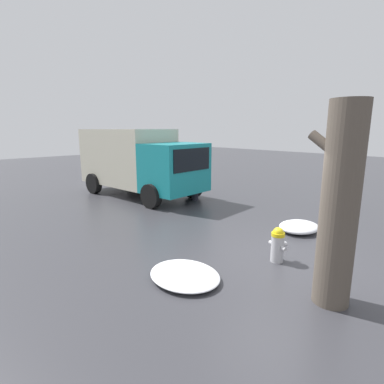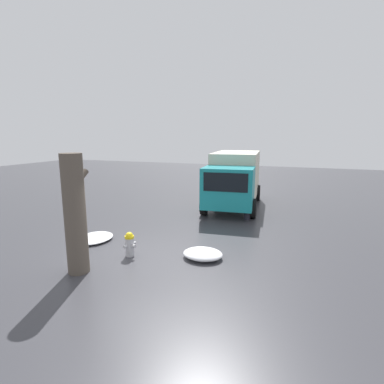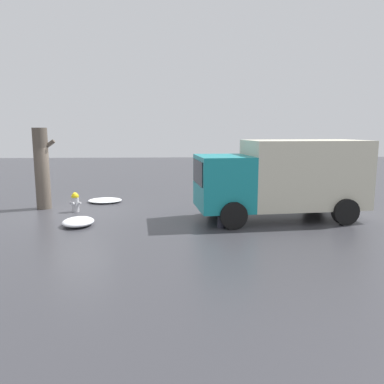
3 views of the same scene
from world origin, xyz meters
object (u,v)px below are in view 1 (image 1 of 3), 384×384
(tree_trunk, at_px, (339,206))
(delivery_truck, at_px, (138,160))
(pedestrian, at_px, (195,175))
(fire_hydrant, at_px, (278,244))

(tree_trunk, xyz_separation_m, delivery_truck, (9.26, -2.28, -0.11))
(delivery_truck, xyz_separation_m, pedestrian, (-2.36, -1.13, -0.53))
(tree_trunk, bearing_deg, fire_hydrant, -26.60)
(tree_trunk, relative_size, pedestrian, 1.77)
(fire_hydrant, distance_m, delivery_truck, 8.04)
(tree_trunk, xyz_separation_m, pedestrian, (6.90, -3.41, -0.64))
(pedestrian, bearing_deg, delivery_truck, 50.75)
(delivery_truck, distance_m, pedestrian, 2.67)
(fire_hydrant, distance_m, pedestrian, 6.10)
(tree_trunk, bearing_deg, delivery_truck, -13.83)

